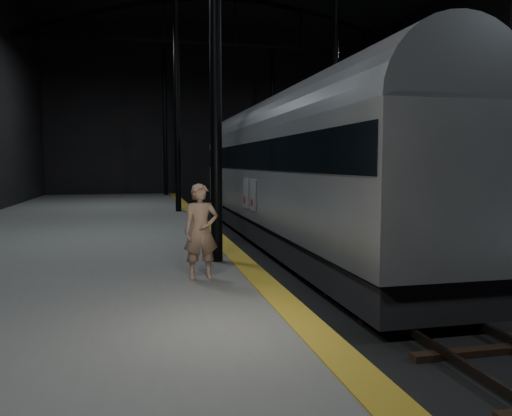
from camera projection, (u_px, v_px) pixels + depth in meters
name	position (u px, v px, depth m)	size (l,w,h in m)	color
ground	(315.00, 263.00, 16.12)	(44.00, 44.00, 0.00)	black
platform_left	(70.00, 257.00, 14.41)	(9.00, 43.80, 1.00)	#555552
tactile_strip	(216.00, 235.00, 15.31)	(0.50, 43.80, 0.01)	olive
track	(315.00, 261.00, 16.12)	(2.40, 43.00, 0.24)	#3F3328
train	(288.00, 164.00, 18.94)	(3.19, 21.32, 5.70)	#A0A3A8
woman	(201.00, 231.00, 9.51)	(0.67, 0.44, 1.82)	#A07B62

